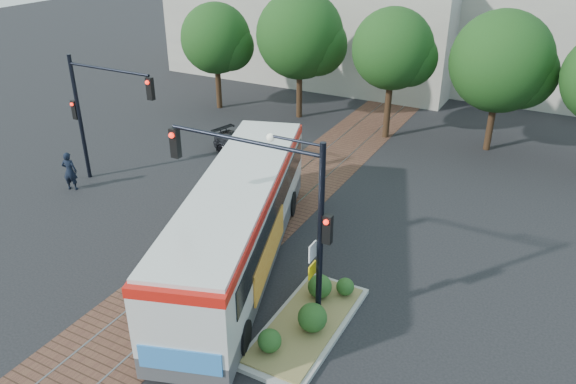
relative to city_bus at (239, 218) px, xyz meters
name	(u,v)px	position (x,y,z in m)	size (l,w,h in m)	color
ground	(200,270)	(-1.02, -1.15, -1.88)	(120.00, 120.00, 0.00)	black
trackbed	(256,222)	(-1.02, 2.85, -1.87)	(3.60, 40.00, 0.02)	brown
tree_row	(390,50)	(0.19, 15.27, 2.97)	(26.40, 5.60, 7.67)	#382314
warehouses	(420,29)	(-1.55, 27.60, 1.93)	(40.00, 13.00, 8.00)	#ADA899
city_bus	(239,218)	(0.00, 0.00, 0.00)	(6.46, 12.79, 3.37)	#434346
traffic_island	(308,318)	(3.80, -2.05, -1.55)	(2.20, 5.20, 1.13)	gray
signal_pole_main	(282,201)	(2.84, -1.96, 2.28)	(5.49, 0.46, 6.00)	black
signal_pole_left	(95,104)	(-9.39, 2.85, 1.98)	(4.99, 0.34, 6.00)	black
officer	(70,171)	(-10.23, 1.49, -0.95)	(0.68, 0.44, 1.85)	black
parked_car	(248,147)	(-4.93, 8.54, -1.26)	(1.73, 4.26, 1.24)	black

